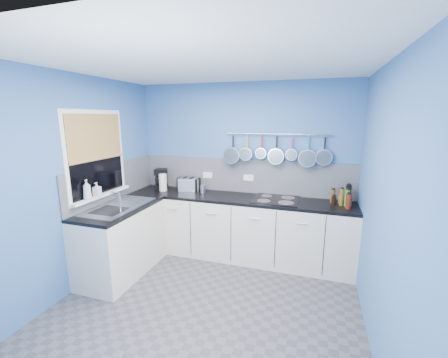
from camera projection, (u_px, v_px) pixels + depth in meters
The scene contains 42 objects.
floor at pixel (207, 305), 3.16m from camera, with size 3.20×3.00×0.02m, color #47474C.
ceiling at pixel (204, 61), 2.63m from camera, with size 3.20×3.00×0.02m, color white.
wall_back at pixel (243, 169), 4.30m from camera, with size 3.20×0.02×2.50m, color #3B66A0.
wall_front at pixel (100, 267), 1.49m from camera, with size 3.20×0.02×2.50m, color #3B66A0.
wall_left at pixel (78, 183), 3.38m from camera, with size 0.02×3.00×2.50m, color #3B66A0.
wall_right at pixel (385, 210), 2.41m from camera, with size 0.02×3.00×2.50m, color #3B66A0.
backsplash_back at pixel (242, 176), 4.30m from camera, with size 3.20×0.02×0.50m, color gray.
backsplash_left at pixel (114, 181), 3.95m from camera, with size 0.02×1.80×0.50m, color gray.
cabinet_run_back at pixel (237, 228), 4.18m from camera, with size 3.20×0.60×0.86m, color beige.
worktop_back at pixel (237, 198), 4.09m from camera, with size 3.20×0.60×0.04m, color black.
cabinet_run_left at pixel (122, 241), 3.74m from camera, with size 0.60×1.20×0.86m, color beige.
worktop_left at pixel (119, 208), 3.64m from camera, with size 0.60×1.20×0.04m, color black.
window_frame at pixel (97, 155), 3.58m from camera, with size 0.01×1.00×1.10m, color white.
window_glass at pixel (97, 155), 3.58m from camera, with size 0.01×0.90×1.00m, color black.
bamboo_blind at pixel (96, 137), 3.53m from camera, with size 0.01×0.90×0.55m, color tan.
window_sill at pixel (102, 195), 3.68m from camera, with size 0.10×0.98×0.03m, color white.
sink_unit at pixel (119, 206), 3.64m from camera, with size 0.50×0.95×0.01m, color silver.
mixer_tap at pixel (120, 202), 3.39m from camera, with size 0.12×0.08×0.26m, color silver, non-canonical shape.
socket_left at pixel (208, 175), 4.46m from camera, with size 0.15×0.01×0.09m, color white.
socket_right at pixel (249, 178), 4.26m from camera, with size 0.15×0.01×0.09m, color white.
pot_rail at pixel (277, 134), 3.98m from camera, with size 0.02×0.02×1.45m, color silver.
soap_bottle_a at pixel (87, 190), 3.41m from camera, with size 0.09×0.09×0.24m, color white.
soap_bottle_b at pixel (97, 189), 3.56m from camera, with size 0.08×0.08×0.17m, color white.
paper_towel at pixel (163, 182), 4.40m from camera, with size 0.12×0.12×0.26m, color white.
coffee_maker at pixel (160, 179), 4.57m from camera, with size 0.17×0.19×0.31m, color black, non-canonical shape.
toaster at pixel (189, 184), 4.42m from camera, with size 0.31×0.18×0.20m, color silver.
canister at pixel (203, 189), 4.29m from camera, with size 0.08×0.08×0.12m, color silver.
hob at pixel (276, 200), 3.93m from camera, with size 0.61×0.54×0.01m, color black.
pan_0 at pixel (233, 148), 4.21m from camera, with size 0.24×0.12×0.43m, color silver, non-canonical shape.
pan_1 at pixel (247, 147), 4.14m from camera, with size 0.19×0.11×0.38m, color silver, non-canonical shape.
pan_2 at pixel (262, 146), 4.07m from camera, with size 0.16×0.09×0.35m, color silver, non-canonical shape.
pan_3 at pixel (276, 149), 4.02m from camera, with size 0.23×0.09×0.42m, color silver, non-canonical shape.
pan_4 at pixel (292, 147), 3.95m from camera, with size 0.16×0.09×0.35m, color silver, non-canonical shape.
pan_5 at pixel (308, 151), 3.89m from camera, with size 0.24×0.09×0.43m, color silver, non-canonical shape.
pan_6 at pixel (324, 150), 3.83m from camera, with size 0.22×0.06×0.41m, color silver, non-canonical shape.
condiment_0 at pixel (348, 194), 3.75m from camera, with size 0.07×0.07×0.25m, color black.
condiment_1 at pixel (340, 199), 3.77m from camera, with size 0.06×0.06×0.12m, color olive.
condiment_2 at pixel (333, 196), 3.79m from camera, with size 0.06×0.06×0.18m, color brown.
condiment_3 at pixel (347, 198), 3.64m from camera, with size 0.06×0.06×0.22m, color #3F721E.
condiment_4 at pixel (342, 197), 3.67m from camera, with size 0.05×0.05×0.22m, color brown.
condiment_5 at pixel (334, 201), 3.70m from camera, with size 0.06×0.06×0.12m, color black.
condiment_6 at pixel (349, 201), 3.54m from camera, with size 0.07×0.07×0.18m, color #4C190C.
Camera 1 is at (1.03, -2.61, 2.01)m, focal length 23.06 mm.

